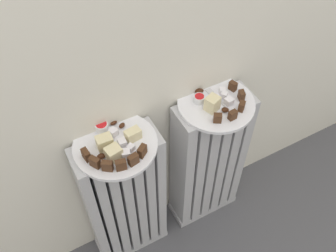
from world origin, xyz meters
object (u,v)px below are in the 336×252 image
at_px(radiator_left, 125,201).
at_px(jam_bowl_left, 102,126).
at_px(fork, 215,96).
at_px(radiator_right, 208,163).
at_px(plate_left, 115,145).
at_px(plate_right, 216,103).
at_px(jam_bowl_right, 199,99).

relative_size(radiator_left, jam_bowl_left, 16.26).
xyz_separation_m(jam_bowl_left, fork, (0.38, -0.04, -0.01)).
relative_size(radiator_right, jam_bowl_left, 16.26).
distance_m(radiator_left, jam_bowl_left, 0.37).
xyz_separation_m(radiator_left, plate_left, (-0.00, 0.00, 0.34)).
bearing_deg(plate_left, jam_bowl_left, 101.10).
bearing_deg(fork, radiator_right, -111.99).
relative_size(radiator_left, plate_left, 2.61).
xyz_separation_m(plate_right, fork, (0.01, 0.02, 0.01)).
xyz_separation_m(plate_left, plate_right, (0.36, 0.00, 0.00)).
distance_m(radiator_left, plate_right, 0.49).
bearing_deg(plate_left, radiator_right, 0.00).
bearing_deg(plate_right, plate_left, 180.00).
distance_m(radiator_left, fork, 0.51).
bearing_deg(jam_bowl_right, plate_right, -31.46).
bearing_deg(plate_right, fork, 68.01).
distance_m(plate_left, plate_right, 0.36).
distance_m(radiator_right, fork, 0.35).
height_order(plate_right, jam_bowl_left, jam_bowl_left).
bearing_deg(jam_bowl_left, plate_right, -10.41).
bearing_deg(plate_left, radiator_left, -75.96).
bearing_deg(radiator_left, fork, 3.78).
xyz_separation_m(plate_left, jam_bowl_right, (0.31, 0.03, 0.02)).
height_order(radiator_right, plate_right, plate_right).
bearing_deg(jam_bowl_right, radiator_left, -174.58).
relative_size(plate_left, plate_right, 1.00).
height_order(radiator_right, fork, fork).
bearing_deg(plate_left, plate_right, 0.00).
bearing_deg(fork, radiator_left, -176.22).
height_order(radiator_right, plate_left, plate_left).
distance_m(radiator_right, jam_bowl_right, 0.37).
height_order(radiator_left, jam_bowl_right, jam_bowl_right).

